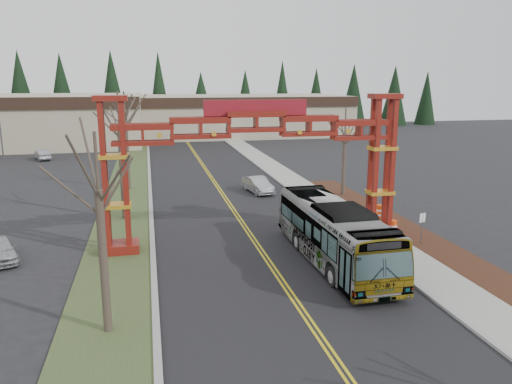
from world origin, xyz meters
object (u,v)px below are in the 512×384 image
object	(u,v)px
silver_sedan	(258,185)
bare_tree_right_far	(345,133)
street_sign	(422,223)
gateway_arch	(256,145)
parked_car_near_a	(0,250)
barrel_mid	(374,218)
retail_building_east	(237,115)
bare_tree_median_far	(125,118)
bare_tree_median_near	(98,191)
barrel_south	(393,228)
transit_bus	(334,233)
bare_tree_median_mid	(119,125)
parked_car_far_a	(42,155)
barrel_north	(380,212)

from	to	relation	value
silver_sedan	bare_tree_right_far	world-z (taller)	bare_tree_right_far
street_sign	gateway_arch	bearing A→B (deg)	164.86
parked_car_near_a	barrel_mid	size ratio (longest dim) A/B	3.88
retail_building_east	bare_tree_right_far	bearing A→B (deg)	-90.00
silver_sedan	bare_tree_right_far	xyz separation A→B (m)	(6.85, -2.74, 4.65)
silver_sedan	bare_tree_right_far	distance (m)	8.72
bare_tree_median_far	street_sign	world-z (taller)	bare_tree_median_far
parked_car_near_a	bare_tree_median_near	size ratio (longest dim) A/B	0.47
barrel_south	silver_sedan	bearing A→B (deg)	112.12
bare_tree_right_far	transit_bus	bearing A→B (deg)	-113.80
transit_bus	barrel_mid	distance (m)	8.20
bare_tree_median_mid	barrel_south	xyz separation A→B (m)	(16.84, -7.60, -6.19)
gateway_arch	bare_tree_median_mid	xyz separation A→B (m)	(-8.00, 7.25, 0.71)
gateway_arch	barrel_mid	distance (m)	10.54
parked_car_far_a	bare_tree_right_far	bearing A→B (deg)	116.62
transit_bus	barrel_south	bearing A→B (deg)	33.13
transit_bus	bare_tree_median_far	distance (m)	24.78
bare_tree_median_far	barrel_south	size ratio (longest dim) A/B	8.67
retail_building_east	silver_sedan	distance (m)	48.87
silver_sedan	bare_tree_median_mid	world-z (taller)	bare_tree_median_mid
retail_building_east	parked_car_far_a	size ratio (longest dim) A/B	9.65
transit_bus	bare_tree_median_mid	bearing A→B (deg)	134.54
street_sign	barrel_mid	world-z (taller)	street_sign
parked_car_near_a	bare_tree_right_far	size ratio (longest dim) A/B	0.50
parked_car_far_a	bare_tree_median_far	size ratio (longest dim) A/B	0.45
parked_car_far_a	barrel_mid	distance (m)	45.03
bare_tree_median_near	bare_tree_median_far	size ratio (longest dim) A/B	0.90
silver_sedan	parked_car_near_a	xyz separation A→B (m)	(-17.46, -13.65, -0.06)
parked_car_near_a	bare_tree_median_far	world-z (taller)	bare_tree_median_far
silver_sedan	parked_car_far_a	bearing A→B (deg)	122.01
retail_building_east	barrel_north	xyz separation A→B (m)	(-0.24, -58.62, -2.98)
retail_building_east	barrel_mid	size ratio (longest dim) A/B	39.42
gateway_arch	parked_car_far_a	world-z (taller)	gateway_arch
bare_tree_median_far	barrel_south	distance (m)	25.21
transit_bus	barrel_south	size ratio (longest dim) A/B	11.77
bare_tree_median_mid	parked_car_far_a	bearing A→B (deg)	110.06
barrel_north	gateway_arch	bearing A→B (deg)	-161.16
gateway_arch	parked_car_near_a	world-z (taller)	gateway_arch
retail_building_east	street_sign	world-z (taller)	retail_building_east
silver_sedan	bare_tree_median_near	bearing A→B (deg)	-126.64
gateway_arch	barrel_south	bearing A→B (deg)	-2.23
bare_tree_median_near	street_sign	xyz separation A→B (m)	(17.53, 6.88, -4.24)
bare_tree_right_far	barrel_mid	bearing A→B (deg)	-98.17
bare_tree_median_far	street_sign	size ratio (longest dim) A/B	4.34
bare_tree_right_far	barrel_north	world-z (taller)	bare_tree_right_far
retail_building_east	barrel_south	distance (m)	62.38
retail_building_east	transit_bus	size ratio (longest dim) A/B	3.19
transit_bus	bare_tree_median_near	distance (m)	13.29
bare_tree_right_far	silver_sedan	bearing A→B (deg)	158.24
transit_bus	bare_tree_median_far	bearing A→B (deg)	117.12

